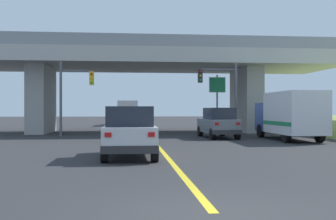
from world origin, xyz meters
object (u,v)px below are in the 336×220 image
at_px(suv_lead, 130,132).
at_px(sedan_oncoming, 133,119).
at_px(traffic_signal_farside, 72,90).
at_px(highway_sign, 217,91).
at_px(box_truck, 290,115).
at_px(suv_crossing, 218,123).
at_px(traffic_signal_nearside, 223,88).
at_px(semi_truck_distant, 128,112).

xyz_separation_m(suv_lead, sedan_oncoming, (0.49, 23.65, 0.00)).
distance_m(traffic_signal_farside, highway_sign, 11.29).
relative_size(box_truck, traffic_signal_farside, 1.27).
xyz_separation_m(box_truck, highway_sign, (-2.93, 7.53, 1.78)).
bearing_deg(traffic_signal_farside, box_truck, -20.13).
bearing_deg(highway_sign, suv_lead, -113.88).
bearing_deg(suv_crossing, suv_lead, -121.95).
bearing_deg(highway_sign, traffic_signal_nearside, -94.48).
xyz_separation_m(suv_lead, traffic_signal_farside, (-3.99, 13.47, 2.31)).
height_order(suv_lead, box_truck, box_truck).
xyz_separation_m(box_truck, traffic_signal_nearside, (-3.15, 4.65, 1.87)).
bearing_deg(box_truck, suv_crossing, 148.98).
relative_size(suv_lead, sedan_oncoming, 0.91).
height_order(traffic_signal_nearside, highway_sign, traffic_signal_nearside).
bearing_deg(sedan_oncoming, suv_crossing, -66.99).
bearing_deg(semi_truck_distant, suv_lead, -89.91).
bearing_deg(highway_sign, traffic_signal_farside, -167.64).
distance_m(suv_lead, sedan_oncoming, 23.66).
height_order(box_truck, traffic_signal_nearside, traffic_signal_nearside).
xyz_separation_m(box_truck, semi_truck_distant, (-10.02, 25.93, -0.01)).
height_order(traffic_signal_farside, highway_sign, traffic_signal_farside).
bearing_deg(highway_sign, box_truck, -68.76).
xyz_separation_m(suv_crossing, traffic_signal_nearside, (0.84, 2.24, 2.43)).
height_order(highway_sign, semi_truck_distant, highway_sign).
distance_m(box_truck, highway_sign, 8.28).
bearing_deg(suv_crossing, box_truck, -33.97).
height_order(sedan_oncoming, traffic_signal_farside, traffic_signal_farside).
distance_m(suv_lead, traffic_signal_farside, 14.24).
relative_size(suv_lead, semi_truck_distant, 0.62).
relative_size(traffic_signal_nearside, highway_sign, 1.15).
bearing_deg(highway_sign, sedan_oncoming, 130.12).
bearing_deg(traffic_signal_nearside, box_truck, -55.84).
height_order(box_truck, highway_sign, highway_sign).
xyz_separation_m(sedan_oncoming, traffic_signal_farside, (-4.48, -10.19, 2.31)).
relative_size(suv_crossing, box_truck, 0.69).
bearing_deg(suv_crossing, traffic_signal_nearside, 66.45).
xyz_separation_m(suv_crossing, traffic_signal_farside, (-9.96, 2.71, 2.31)).
height_order(suv_lead, traffic_signal_nearside, traffic_signal_nearside).
height_order(suv_lead, semi_truck_distant, semi_truck_distant).
bearing_deg(sedan_oncoming, semi_truck_distant, 92.91).
xyz_separation_m(suv_lead, highway_sign, (7.03, 15.89, 2.33)).
xyz_separation_m(highway_sign, semi_truck_distant, (-7.09, 18.39, -1.79)).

